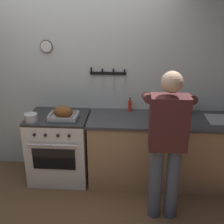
{
  "coord_description": "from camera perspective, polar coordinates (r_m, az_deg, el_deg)",
  "views": [
    {
      "loc": [
        0.69,
        -2.23,
        2.24
      ],
      "look_at": [
        0.49,
        0.85,
        1.03
      ],
      "focal_mm": 44.43,
      "sensor_mm": 36.0,
      "label": 1
    }
  ],
  "objects": [
    {
      "name": "cutting_board",
      "position": [
        3.39,
        10.78,
        -2.0
      ],
      "size": [
        0.36,
        0.24,
        0.02
      ],
      "primitive_type": "cube",
      "color": "tan",
      "rests_on": "counter_block"
    },
    {
      "name": "stove",
      "position": [
        3.79,
        -10.67,
        -7.08
      ],
      "size": [
        0.76,
        0.67,
        0.9
      ],
      "color": "white",
      "rests_on": "ground"
    },
    {
      "name": "bottle_cooking_oil",
      "position": [
        3.7,
        15.83,
        1.22
      ],
      "size": [
        0.07,
        0.07,
        0.26
      ],
      "color": "gold",
      "rests_on": "counter_block"
    },
    {
      "name": "bottle_vinegar",
      "position": [
        3.64,
        11.93,
        1.23
      ],
      "size": [
        0.06,
        0.06,
        0.26
      ],
      "color": "#997F4C",
      "rests_on": "counter_block"
    },
    {
      "name": "bottle_olive_oil",
      "position": [
        3.58,
        8.74,
        1.2
      ],
      "size": [
        0.07,
        0.07,
        0.28
      ],
      "color": "#385623",
      "rests_on": "counter_block"
    },
    {
      "name": "wall_back",
      "position": [
        3.76,
        -6.98,
        6.87
      ],
      "size": [
        6.0,
        0.13,
        2.6
      ],
      "color": "silver",
      "rests_on": "ground"
    },
    {
      "name": "roasting_pan",
      "position": [
        3.46,
        -9.98,
        -0.24
      ],
      "size": [
        0.35,
        0.26,
        0.17
      ],
      "color": "#B7B7BC",
      "rests_on": "stove"
    },
    {
      "name": "person_cook",
      "position": [
        2.89,
        11.28,
        -5.42
      ],
      "size": [
        0.51,
        0.63,
        1.66
      ],
      "rotation": [
        0.0,
        0.0,
        1.35
      ],
      "color": "#4C566B",
      "rests_on": "ground"
    },
    {
      "name": "bottle_hot_sauce",
      "position": [
        3.68,
        3.7,
        1.35
      ],
      "size": [
        0.05,
        0.05,
        0.19
      ],
      "color": "red",
      "rests_on": "counter_block"
    },
    {
      "name": "saucepan",
      "position": [
        3.49,
        -16.35,
        -1.14
      ],
      "size": [
        0.16,
        0.16,
        0.1
      ],
      "color": "#B7B7BC",
      "rests_on": "stove"
    },
    {
      "name": "counter_block",
      "position": [
        3.72,
        11.44,
        -7.64
      ],
      "size": [
        2.03,
        0.65,
        0.9
      ],
      "color": "tan",
      "rests_on": "ground"
    }
  ]
}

